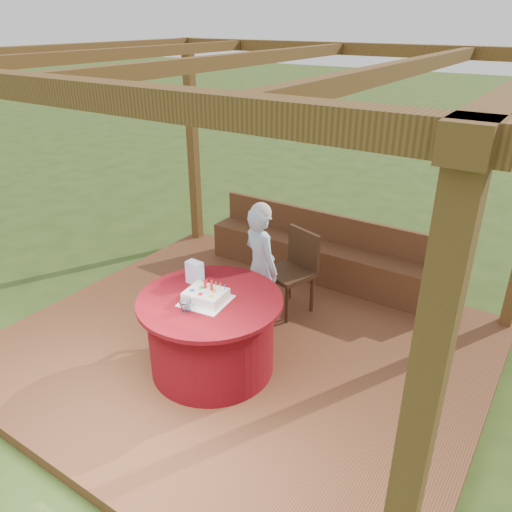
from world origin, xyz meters
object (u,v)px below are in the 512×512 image
Objects in this scene: chair at (294,266)px; birthday_cake at (206,296)px; drinking_glass at (185,306)px; gift_bag at (195,272)px; table at (212,333)px; bench at (321,258)px; elderly_woman at (261,265)px.

chair is 2.13× the size of birthday_cake.
drinking_glass is (-0.04, -0.22, -0.00)m from birthday_cake.
chair is at bearing 74.71° from gift_bag.
table is 0.42m from birthday_cake.
gift_bag reaches higher than birthday_cake.
bench is 2.49m from drinking_glass.
gift_bag is at bearing 120.57° from drinking_glass.
bench is at bearing 94.99° from chair.
drinking_glass is at bearing -98.28° from table.
drinking_glass is at bearing -89.54° from elderly_woman.
elderly_woman reaches higher than table.
gift_bag is 2.00× the size of drinking_glass.
birthday_cake is at bearing -93.86° from chair.
drinking_glass is (-0.14, -1.61, 0.28)m from chair.
drinking_glass reaches higher than table.
bench is 28.22× the size of drinking_glass.
drinking_glass is (-0.04, -0.27, 0.41)m from table.
chair is at bearing -85.01° from bench.
elderly_woman is at bearing -107.75° from chair.
birthday_cake is at bearing -90.58° from bench.
elderly_woman reaches higher than birthday_cake.
elderly_woman is at bearing 90.46° from drinking_glass.
birthday_cake is at bearing -88.44° from table.
drinking_glass is at bearing -56.75° from gift_bag.
chair is at bearing 86.14° from birthday_cake.
table is at bearing -86.83° from elderly_woman.
chair is at bearing 72.25° from elderly_woman.
table is (-0.02, -2.16, 0.11)m from bench.
gift_bag is at bearing -108.12° from elderly_woman.
table is 6.04× the size of gift_bag.
drinking_glass is (-0.06, -2.44, 0.52)m from bench.
table is at bearing -24.75° from gift_bag.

